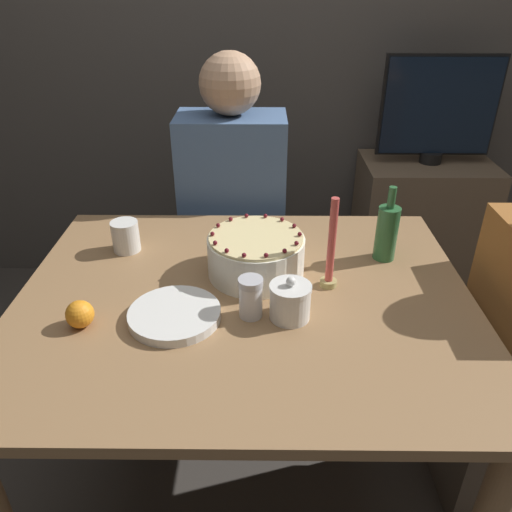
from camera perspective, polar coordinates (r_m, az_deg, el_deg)
ground_plane at (r=1.87m, az=-1.01°, el=-24.09°), size 12.00×12.00×0.00m
wall_behind at (r=2.51m, az=-0.42°, el=25.07°), size 8.00×0.05×2.60m
dining_table at (r=1.40m, az=-1.25°, el=-8.63°), size 1.21×0.99×0.76m
cake at (r=1.39m, az=0.00°, el=0.14°), size 0.27×0.27×0.13m
sugar_bowl at (r=1.23m, az=3.92°, el=-5.18°), size 0.10×0.10×0.12m
sugar_shaker at (r=1.22m, az=-0.61°, el=-4.74°), size 0.06×0.06×0.11m
plate_stack at (r=1.25m, az=-9.28°, el=-6.64°), size 0.23×0.23×0.02m
candle at (r=1.33m, az=8.55°, el=0.41°), size 0.05×0.05×0.26m
bottle at (r=1.51m, az=14.72°, el=2.68°), size 0.06×0.06×0.23m
cup at (r=1.57m, az=-14.68°, el=2.20°), size 0.08×0.08×0.10m
orange_fruit_0 at (r=1.28m, az=-19.49°, el=-6.29°), size 0.07×0.07×0.07m
person_man_blue_shirt at (r=2.03m, az=-2.56°, el=1.99°), size 0.40×0.34×1.28m
side_cabinet at (r=2.65m, az=17.93°, el=2.67°), size 0.60×0.40×0.73m
tv_monitor at (r=2.45m, az=20.19°, el=15.51°), size 0.52×0.10×0.48m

